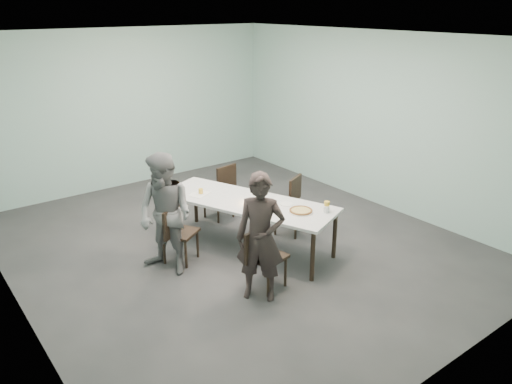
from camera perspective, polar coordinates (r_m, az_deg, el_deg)
ground at (r=7.58m, az=-2.45°, el=-5.95°), size 7.00×7.00×0.00m
room_shell at (r=6.91m, az=-2.71°, el=9.23°), size 6.02×7.02×3.01m
table at (r=7.18m, az=-1.04°, el=-1.42°), size 1.80×2.75×0.75m
chair_near_left at (r=6.21m, az=0.76°, el=-7.07°), size 0.64×0.49×0.87m
chair_far_left at (r=6.91m, az=-9.02°, el=-4.34°), size 0.64×0.58×0.87m
chair_near_right at (r=7.82m, az=4.16°, el=-1.09°), size 0.65×0.56×0.87m
chair_far_right at (r=8.37m, az=-3.91°, el=0.44°), size 0.64×0.48×0.87m
diner_near at (r=5.93m, az=0.52°, el=-5.24°), size 0.68×0.69×1.60m
diner_far at (r=6.61m, az=-10.32°, el=-2.58°), size 0.88×0.98×1.65m
pizza at (r=6.79m, az=5.15°, el=-2.15°), size 0.34×0.34×0.04m
side_plate at (r=7.03m, az=3.53°, el=-1.39°), size 0.18×0.18×0.01m
beer_glass at (r=6.82m, az=8.09°, el=-1.66°), size 0.08×0.08×0.15m
water_tumbler at (r=6.81m, az=8.04°, el=-1.98°), size 0.08×0.08×0.09m
tealight at (r=7.06m, az=-0.68°, el=-1.12°), size 0.06×0.06×0.05m
amber_tumbler at (r=7.44m, az=-6.34°, el=0.08°), size 0.07×0.07×0.08m
menu at (r=7.45m, az=-6.48°, el=-0.21°), size 0.36×0.32×0.01m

